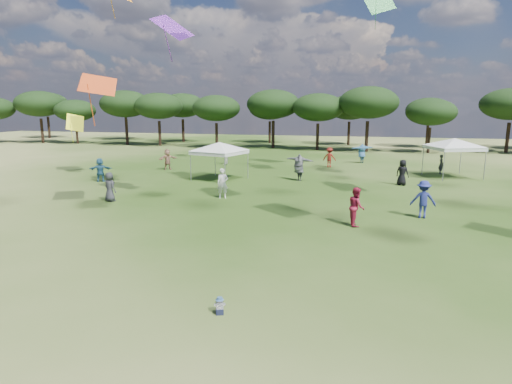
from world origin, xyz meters
TOP-DOWN VIEW (x-y plane):
  - ground at (0.00, 0.00)m, footprint 140.00×140.00m
  - tree_line at (2.39, 47.41)m, footprint 108.78×17.63m
  - tent_left at (-7.03, 21.18)m, footprint 6.15×6.15m
  - tent_right at (9.60, 26.48)m, footprint 6.25×6.25m
  - toddler at (-0.20, 1.57)m, footprint 0.34×0.37m
  - festival_crowd at (-1.01, 22.61)m, footprint 30.03×23.66m

SIDE VIEW (x-z plane):
  - ground at x=0.00m, z-range 0.00..0.00m
  - toddler at x=-0.20m, z-range -0.02..0.43m
  - festival_crowd at x=-1.01m, z-range -0.07..1.86m
  - tent_left at x=-7.03m, z-range 1.09..4.11m
  - tent_right at x=9.60m, z-range 1.19..4.43m
  - tree_line at x=2.39m, z-range 1.54..9.31m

